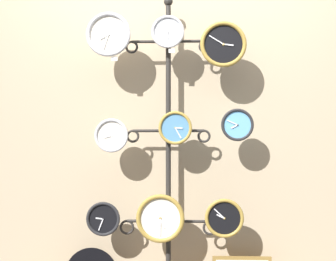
{
  "coord_description": "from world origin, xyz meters",
  "views": [
    {
      "loc": [
        0.13,
        -2.72,
        1.08
      ],
      "look_at": [
        0.0,
        0.36,
        1.19
      ],
      "focal_mm": 50.0,
      "sensor_mm": 36.0,
      "label": 1
    }
  ],
  "objects_px": {
    "display_stand": "(168,210)",
    "clock_bottom_center": "(160,218)",
    "clock_top_right": "(223,44)",
    "clock_middle_center": "(175,128)",
    "clock_bottom_left": "(103,219)",
    "clock_top_left": "(108,34)",
    "clock_top_center": "(167,32)",
    "clock_middle_left": "(112,136)",
    "clock_bottom_right": "(224,218)",
    "clock_middle_right": "(237,125)"
  },
  "relations": [
    {
      "from": "clock_bottom_center",
      "to": "clock_middle_right",
      "type": "bearing_deg",
      "value": 2.87
    },
    {
      "from": "clock_middle_left",
      "to": "clock_bottom_right",
      "type": "height_order",
      "value": "clock_middle_left"
    },
    {
      "from": "clock_bottom_center",
      "to": "clock_bottom_right",
      "type": "distance_m",
      "value": 0.41
    },
    {
      "from": "clock_top_left",
      "to": "clock_middle_right",
      "type": "distance_m",
      "value": 1.03
    },
    {
      "from": "clock_bottom_left",
      "to": "clock_middle_left",
      "type": "bearing_deg",
      "value": -8.48
    },
    {
      "from": "clock_top_center",
      "to": "clock_bottom_center",
      "type": "height_order",
      "value": "clock_top_center"
    },
    {
      "from": "clock_top_center",
      "to": "clock_bottom_right",
      "type": "xyz_separation_m",
      "value": [
        0.37,
        -0.04,
        -1.22
      ]
    },
    {
      "from": "clock_bottom_left",
      "to": "clock_bottom_right",
      "type": "distance_m",
      "value": 0.79
    },
    {
      "from": "clock_top_right",
      "to": "clock_middle_right",
      "type": "distance_m",
      "value": 0.53
    },
    {
      "from": "clock_top_left",
      "to": "clock_middle_center",
      "type": "height_order",
      "value": "clock_top_left"
    },
    {
      "from": "clock_top_left",
      "to": "clock_middle_center",
      "type": "bearing_deg",
      "value": 2.34
    },
    {
      "from": "clock_bottom_center",
      "to": "clock_top_center",
      "type": "bearing_deg",
      "value": 37.96
    },
    {
      "from": "clock_bottom_left",
      "to": "clock_top_right",
      "type": "bearing_deg",
      "value": -1.86
    },
    {
      "from": "display_stand",
      "to": "clock_bottom_center",
      "type": "bearing_deg",
      "value": -112.82
    },
    {
      "from": "display_stand",
      "to": "clock_top_right",
      "type": "relative_size",
      "value": 6.92
    },
    {
      "from": "display_stand",
      "to": "clock_bottom_right",
      "type": "xyz_separation_m",
      "value": [
        0.36,
        -0.11,
        -0.03
      ]
    },
    {
      "from": "display_stand",
      "to": "clock_middle_center",
      "type": "bearing_deg",
      "value": -59.06
    },
    {
      "from": "clock_top_left",
      "to": "clock_bottom_right",
      "type": "relative_size",
      "value": 1.19
    },
    {
      "from": "clock_top_left",
      "to": "clock_middle_right",
      "type": "bearing_deg",
      "value": 0.87
    },
    {
      "from": "clock_bottom_left",
      "to": "clock_bottom_center",
      "type": "distance_m",
      "value": 0.38
    },
    {
      "from": "display_stand",
      "to": "clock_top_left",
      "type": "relative_size",
      "value": 7.07
    },
    {
      "from": "clock_middle_left",
      "to": "clock_bottom_center",
      "type": "height_order",
      "value": "clock_middle_left"
    },
    {
      "from": "clock_top_left",
      "to": "clock_middle_right",
      "type": "height_order",
      "value": "clock_top_left"
    },
    {
      "from": "clock_top_right",
      "to": "clock_middle_left",
      "type": "relative_size",
      "value": 1.35
    },
    {
      "from": "clock_bottom_left",
      "to": "clock_middle_center",
      "type": "bearing_deg",
      "value": -0.82
    },
    {
      "from": "clock_middle_center",
      "to": "clock_bottom_center",
      "type": "height_order",
      "value": "clock_middle_center"
    },
    {
      "from": "clock_middle_left",
      "to": "clock_middle_center",
      "type": "xyz_separation_m",
      "value": [
        0.42,
        0.0,
        0.05
      ]
    },
    {
      "from": "clock_top_right",
      "to": "clock_middle_center",
      "type": "bearing_deg",
      "value": 176.59
    },
    {
      "from": "clock_top_center",
      "to": "clock_middle_right",
      "type": "height_order",
      "value": "clock_top_center"
    },
    {
      "from": "display_stand",
      "to": "clock_bottom_center",
      "type": "xyz_separation_m",
      "value": [
        -0.05,
        -0.11,
        -0.04
      ]
    },
    {
      "from": "clock_bottom_left",
      "to": "clock_bottom_right",
      "type": "bearing_deg",
      "value": -2.83
    },
    {
      "from": "clock_top_left",
      "to": "clock_bottom_center",
      "type": "height_order",
      "value": "clock_top_left"
    },
    {
      "from": "clock_top_center",
      "to": "clock_bottom_right",
      "type": "distance_m",
      "value": 1.27
    },
    {
      "from": "clock_bottom_right",
      "to": "clock_middle_right",
      "type": "bearing_deg",
      "value": 16.81
    },
    {
      "from": "clock_top_right",
      "to": "clock_bottom_left",
      "type": "xyz_separation_m",
      "value": [
        -0.79,
        0.03,
        -1.14
      ]
    },
    {
      "from": "clock_top_center",
      "to": "clock_top_right",
      "type": "height_order",
      "value": "clock_top_center"
    },
    {
      "from": "display_stand",
      "to": "clock_bottom_right",
      "type": "bearing_deg",
      "value": -17.35
    },
    {
      "from": "clock_middle_center",
      "to": "clock_bottom_center",
      "type": "distance_m",
      "value": 0.59
    },
    {
      "from": "clock_top_center",
      "to": "clock_bottom_left",
      "type": "bearing_deg",
      "value": 179.49
    },
    {
      "from": "clock_top_right",
      "to": "clock_top_center",
      "type": "bearing_deg",
      "value": 176.6
    },
    {
      "from": "clock_bottom_left",
      "to": "clock_bottom_center",
      "type": "height_order",
      "value": "clock_bottom_center"
    },
    {
      "from": "clock_top_right",
      "to": "clock_middle_right",
      "type": "bearing_deg",
      "value": 8.55
    },
    {
      "from": "clock_middle_left",
      "to": "clock_bottom_center",
      "type": "distance_m",
      "value": 0.63
    },
    {
      "from": "clock_top_center",
      "to": "clock_middle_center",
      "type": "distance_m",
      "value": 0.64
    },
    {
      "from": "clock_middle_center",
      "to": "clock_bottom_left",
      "type": "xyz_separation_m",
      "value": [
        -0.47,
        0.01,
        -0.6
      ]
    },
    {
      "from": "clock_middle_center",
      "to": "clock_middle_right",
      "type": "bearing_deg",
      "value": -0.74
    },
    {
      "from": "display_stand",
      "to": "clock_middle_right",
      "type": "xyz_separation_m",
      "value": [
        0.45,
        -0.09,
        0.56
      ]
    },
    {
      "from": "clock_top_right",
      "to": "clock_middle_center",
      "type": "relative_size",
      "value": 1.37
    },
    {
      "from": "clock_middle_center",
      "to": "clock_bottom_center",
      "type": "relative_size",
      "value": 0.7
    },
    {
      "from": "clock_middle_center",
      "to": "clock_bottom_right",
      "type": "distance_m",
      "value": 0.66
    }
  ]
}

